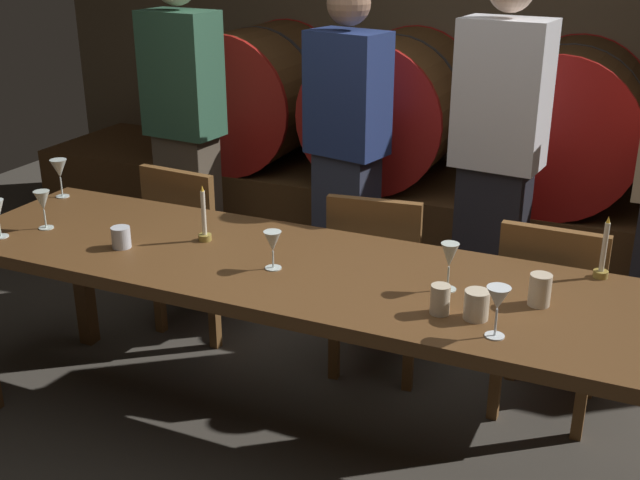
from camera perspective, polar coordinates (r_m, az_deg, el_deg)
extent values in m
cube|color=brown|center=(4.98, 13.15, 13.42)|extent=(6.24, 0.24, 2.49)
cube|color=brown|center=(4.70, 10.78, 0.80)|extent=(5.62, 0.90, 0.54)
cylinder|color=brown|center=(4.99, -4.52, 10.49)|extent=(0.82, 0.83, 0.82)
cylinder|color=#B21C16|center=(4.62, -7.06, 9.49)|extent=(0.83, 0.03, 0.83)
cylinder|color=#B21C16|center=(5.36, -2.31, 11.33)|extent=(0.83, 0.03, 0.83)
cylinder|color=#2D2D33|center=(4.99, -4.52, 10.49)|extent=(0.82, 0.04, 0.82)
cylinder|color=brown|center=(4.64, 5.31, 9.60)|extent=(0.82, 0.83, 0.82)
cylinder|color=#B21C16|center=(4.24, 3.40, 8.52)|extent=(0.83, 0.03, 0.83)
cylinder|color=#B21C16|center=(5.04, 6.93, 10.51)|extent=(0.83, 0.03, 0.83)
cylinder|color=#2D2D33|center=(4.64, 5.31, 9.60)|extent=(0.82, 0.04, 0.82)
cylinder|color=#513319|center=(4.43, 17.41, 8.13)|extent=(0.82, 0.83, 0.82)
cylinder|color=#9E1411|center=(4.02, 16.58, 6.89)|extent=(0.83, 0.03, 0.83)
cylinder|color=#9E1411|center=(4.85, 18.10, 9.16)|extent=(0.83, 0.03, 0.83)
cylinder|color=#2D2D33|center=(4.43, 17.41, 8.13)|extent=(0.82, 0.04, 0.82)
cube|color=brown|center=(2.86, -1.01, -2.36)|extent=(2.85, 0.76, 0.05)
cube|color=brown|center=(3.95, -16.86, -2.43)|extent=(0.07, 0.07, 0.73)
cube|color=brown|center=(3.96, -8.40, -0.43)|extent=(0.43, 0.43, 0.04)
cube|color=brown|center=(3.75, -10.23, 1.91)|extent=(0.40, 0.07, 0.42)
cube|color=brown|center=(4.09, -4.89, -3.07)|extent=(0.05, 0.05, 0.42)
cube|color=brown|center=(4.27, -8.69, -2.12)|extent=(0.05, 0.05, 0.42)
cube|color=brown|center=(3.84, -7.69, -4.92)|extent=(0.05, 0.05, 0.42)
cube|color=brown|center=(4.04, -11.60, -3.81)|extent=(0.05, 0.05, 0.42)
cube|color=brown|center=(3.56, 4.44, -2.86)|extent=(0.45, 0.45, 0.04)
cube|color=brown|center=(3.31, 3.87, -0.49)|extent=(0.40, 0.09, 0.42)
cube|color=brown|center=(3.79, 7.42, -5.29)|extent=(0.05, 0.05, 0.42)
cube|color=brown|center=(3.85, 2.42, -4.67)|extent=(0.05, 0.05, 0.42)
cube|color=brown|center=(3.49, 6.46, -7.74)|extent=(0.05, 0.05, 0.42)
cube|color=brown|center=(3.56, 1.04, -7.01)|extent=(0.05, 0.05, 0.42)
cube|color=brown|center=(3.38, 16.45, -5.22)|extent=(0.41, 0.41, 0.04)
cube|color=brown|center=(3.12, 16.35, -2.84)|extent=(0.40, 0.05, 0.42)
cube|color=brown|center=(3.62, 19.17, -7.79)|extent=(0.04, 0.04, 0.42)
cube|color=brown|center=(3.65, 13.87, -6.88)|extent=(0.04, 0.04, 0.42)
cube|color=brown|center=(3.32, 18.46, -10.48)|extent=(0.04, 0.04, 0.42)
cube|color=brown|center=(3.36, 12.66, -9.45)|extent=(0.04, 0.04, 0.42)
cube|color=brown|center=(4.38, -9.37, 1.82)|extent=(0.32, 0.23, 0.90)
cube|color=#336047|center=(4.18, -10.02, 11.76)|extent=(0.40, 0.27, 0.63)
cube|color=#33384C|center=(4.12, 1.88, 0.54)|extent=(0.34, 0.26, 0.86)
cube|color=navy|center=(3.92, 2.01, 10.56)|extent=(0.42, 0.32, 0.60)
sphere|color=tan|center=(3.86, 2.10, 16.79)|extent=(0.21, 0.21, 0.21)
cube|color=black|center=(3.76, 12.10, -1.53)|extent=(0.32, 0.23, 0.93)
cube|color=silver|center=(3.53, 13.11, 10.24)|extent=(0.40, 0.28, 0.64)
cylinder|color=olive|center=(3.11, -8.34, 0.19)|extent=(0.05, 0.05, 0.02)
cylinder|color=#EDE5CC|center=(3.07, -8.44, 1.95)|extent=(0.02, 0.02, 0.18)
cone|color=yellow|center=(3.04, -8.55, 3.74)|extent=(0.01, 0.01, 0.02)
cylinder|color=olive|center=(2.92, 19.67, -2.34)|extent=(0.05, 0.05, 0.02)
cylinder|color=#EDE5CC|center=(2.89, 19.93, -0.49)|extent=(0.02, 0.02, 0.18)
cone|color=yellow|center=(2.85, 20.18, 1.40)|extent=(0.01, 0.01, 0.02)
cylinder|color=silver|center=(3.77, -18.16, 3.03)|extent=(0.06, 0.06, 0.00)
cylinder|color=silver|center=(3.76, -18.24, 3.69)|extent=(0.01, 0.01, 0.09)
cone|color=silver|center=(3.73, -18.40, 4.94)|extent=(0.08, 0.08, 0.08)
cylinder|color=silver|center=(3.36, -22.13, 0.24)|extent=(0.06, 0.06, 0.00)
cylinder|color=silver|center=(3.35, -22.21, 0.78)|extent=(0.01, 0.01, 0.06)
cylinder|color=silver|center=(3.39, -19.23, 0.85)|extent=(0.06, 0.06, 0.00)
cylinder|color=silver|center=(3.38, -19.32, 1.48)|extent=(0.01, 0.01, 0.08)
cone|color=silver|center=(3.36, -19.48, 2.72)|extent=(0.06, 0.06, 0.08)
cylinder|color=silver|center=(2.83, -3.41, -2.03)|extent=(0.06, 0.06, 0.00)
cylinder|color=silver|center=(2.82, -3.43, -1.40)|extent=(0.01, 0.01, 0.06)
cone|color=silver|center=(2.79, -3.46, -0.09)|extent=(0.06, 0.06, 0.07)
cylinder|color=silver|center=(2.70, 9.22, -3.53)|extent=(0.06, 0.06, 0.00)
cylinder|color=silver|center=(2.68, 9.27, -2.71)|extent=(0.01, 0.01, 0.08)
cone|color=silver|center=(2.65, 9.38, -1.09)|extent=(0.06, 0.06, 0.08)
cylinder|color=white|center=(2.43, 12.54, -6.79)|extent=(0.06, 0.06, 0.00)
cylinder|color=white|center=(2.41, 12.63, -5.83)|extent=(0.01, 0.01, 0.09)
cone|color=white|center=(2.38, 12.79, -4.14)|extent=(0.07, 0.07, 0.07)
cylinder|color=silver|center=(3.09, -14.23, 0.19)|extent=(0.07, 0.07, 0.08)
cylinder|color=beige|center=(2.52, 8.70, -4.28)|extent=(0.06, 0.06, 0.10)
cylinder|color=beige|center=(2.51, 11.28, -4.63)|extent=(0.08, 0.08, 0.09)
cylinder|color=beige|center=(2.64, 15.66, -3.50)|extent=(0.07, 0.07, 0.11)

